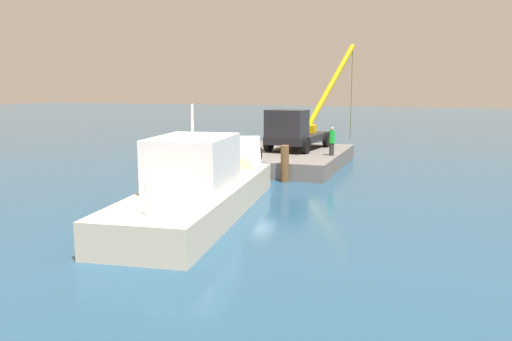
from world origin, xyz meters
TOP-DOWN VIEW (x-y plane):
  - ground at (0.00, 0.00)m, footprint 200.00×200.00m
  - dock at (-5.75, 0.00)m, footprint 10.12×7.56m
  - crane_truck at (-6.49, 0.79)m, footprint 8.59×4.34m
  - dock_worker at (-4.70, 3.38)m, footprint 0.34×0.34m
  - salvaged_car at (0.63, -0.13)m, footprint 4.20×3.25m
  - moored_yacht at (5.34, 0.28)m, footprint 14.36×4.99m
  - piling_near at (-0.32, -2.00)m, footprint 0.30×0.30m
  - piling_mid at (-0.51, 1.74)m, footprint 0.43×0.43m

SIDE VIEW (x-z plane):
  - ground at x=0.00m, z-range 0.00..0.00m
  - dock at x=-5.75m, z-range 0.00..0.92m
  - moored_yacht at x=5.34m, z-range -2.41..3.36m
  - salvaged_car at x=0.63m, z-range -1.30..2.41m
  - piling_near at x=-0.32m, z-range 0.00..1.69m
  - piling_mid at x=-0.51m, z-range 0.00..1.91m
  - dock_worker at x=-4.70m, z-range 0.93..2.60m
  - crane_truck at x=-6.49m, z-range -1.19..5.75m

